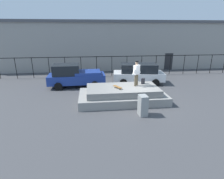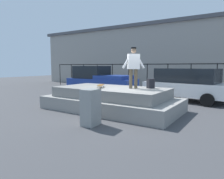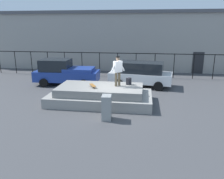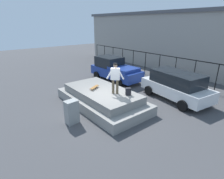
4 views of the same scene
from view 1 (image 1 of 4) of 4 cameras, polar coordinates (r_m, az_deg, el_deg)
ground_plane at (r=12.63m, az=7.46°, el=-3.48°), size 60.00×60.00×0.00m
concrete_ledge at (r=12.37m, az=3.30°, el=-1.61°), size 5.83×2.99×0.99m
skateboarder at (r=12.35m, az=7.74°, el=5.57°), size 0.77×0.73×1.69m
skateboard at (r=11.88m, az=1.74°, el=0.83°), size 0.55×0.79×0.12m
backpack at (r=13.07m, az=9.73°, el=2.64°), size 0.32×0.34×0.40m
car_blue_pickup_near at (r=15.77m, az=-11.61°, el=4.28°), size 4.79×2.18×1.92m
car_white_hatchback_mid at (r=16.64m, az=8.33°, el=5.15°), size 4.71×2.62×1.78m
utility_box at (r=10.37m, az=9.70°, el=-5.00°), size 0.49×0.63×1.18m
fence_row at (r=19.23m, az=2.34°, el=8.37°), size 24.06×0.06×2.09m
warehouse_building at (r=24.61m, az=0.28°, el=14.06°), size 32.96×6.81×5.75m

